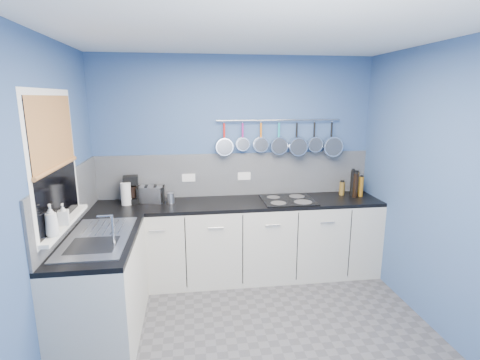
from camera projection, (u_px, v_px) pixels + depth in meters
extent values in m
cube|color=#47474C|center=(258.00, 343.00, 3.11)|extent=(3.20, 3.00, 0.02)
cube|color=white|center=(262.00, 28.00, 2.55)|extent=(3.20, 3.00, 0.02)
cube|color=#365283|center=(235.00, 166.00, 4.29)|extent=(3.20, 0.02, 2.50)
cube|color=#365283|center=(335.00, 311.00, 1.37)|extent=(3.20, 0.02, 2.50)
cube|color=#365283|center=(39.00, 209.00, 2.61)|extent=(0.02, 3.00, 2.50)
cube|color=#365283|center=(449.00, 194.00, 3.04)|extent=(0.02, 3.00, 2.50)
cube|color=gray|center=(236.00, 174.00, 4.29)|extent=(3.20, 0.02, 0.50)
cube|color=gray|center=(70.00, 200.00, 3.22)|extent=(0.02, 1.80, 0.50)
cube|color=beige|center=(239.00, 241.00, 4.17)|extent=(3.20, 0.60, 0.86)
cube|color=black|center=(239.00, 203.00, 4.07)|extent=(3.20, 0.60, 0.04)
cube|color=beige|center=(103.00, 289.00, 3.13)|extent=(0.60, 1.20, 0.86)
cube|color=black|center=(99.00, 240.00, 3.03)|extent=(0.60, 1.20, 0.04)
cube|color=white|center=(54.00, 161.00, 2.84)|extent=(0.01, 1.00, 1.10)
cube|color=black|center=(55.00, 161.00, 2.84)|extent=(0.01, 0.90, 1.00)
cube|color=#B8723A|center=(53.00, 132.00, 2.79)|extent=(0.01, 0.90, 0.55)
cube|color=white|center=(65.00, 223.00, 2.96)|extent=(0.10, 0.98, 0.03)
cube|color=silver|center=(98.00, 237.00, 3.02)|extent=(0.50, 0.95, 0.01)
cube|color=white|center=(189.00, 178.00, 4.21)|extent=(0.15, 0.01, 0.09)
cube|color=white|center=(244.00, 176.00, 4.29)|extent=(0.15, 0.01, 0.09)
cylinder|color=silver|center=(279.00, 120.00, 4.18)|extent=(1.45, 0.02, 0.02)
imported|color=white|center=(51.00, 220.00, 2.62)|extent=(0.12, 0.12, 0.24)
imported|color=white|center=(63.00, 214.00, 2.87)|extent=(0.09, 0.09, 0.17)
cylinder|color=white|center=(126.00, 194.00, 3.93)|extent=(0.12, 0.12, 0.24)
cube|color=silver|center=(151.00, 194.00, 4.03)|extent=(0.31, 0.23, 0.18)
cylinder|color=silver|center=(171.00, 198.00, 3.99)|extent=(0.10, 0.10, 0.12)
cube|color=black|center=(288.00, 200.00, 4.10)|extent=(0.58, 0.51, 0.01)
cylinder|color=brown|center=(356.00, 183.00, 4.35)|extent=(0.07, 0.07, 0.27)
cylinder|color=black|center=(352.00, 183.00, 4.33)|extent=(0.05, 0.05, 0.29)
cylinder|color=brown|center=(342.00, 188.00, 4.33)|extent=(0.06, 0.06, 0.16)
cylinder|color=#8C5914|center=(361.00, 187.00, 4.26)|extent=(0.05, 0.05, 0.23)
cylinder|color=black|center=(355.00, 186.00, 4.22)|extent=(0.05, 0.05, 0.28)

